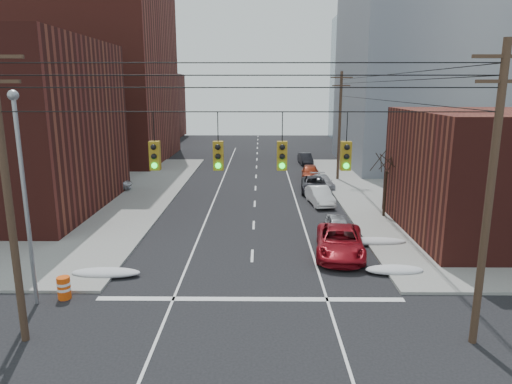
{
  "coord_description": "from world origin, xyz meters",
  "views": [
    {
      "loc": [
        0.45,
        -12.62,
        9.39
      ],
      "look_at": [
        0.19,
        15.29,
        3.0
      ],
      "focal_mm": 32.0,
      "sensor_mm": 36.0,
      "label": 1
    }
  ],
  "objects_px": {
    "parked_car_c": "(314,185)",
    "construction_barrel": "(64,288)",
    "parked_car_d": "(322,182)",
    "parked_car_e": "(310,172)",
    "lot_car_c": "(32,190)",
    "parked_car_f": "(305,159)",
    "red_pickup": "(340,242)",
    "lot_car_a": "(48,202)",
    "lot_car_d": "(33,193)",
    "parked_car_b": "(320,196)",
    "parked_car_a": "(338,226)",
    "lot_car_b": "(104,183)"
  },
  "relations": [
    {
      "from": "parked_car_c",
      "to": "lot_car_c",
      "type": "height_order",
      "value": "lot_car_c"
    },
    {
      "from": "parked_car_a",
      "to": "parked_car_d",
      "type": "distance_m",
      "value": 14.56
    },
    {
      "from": "parked_car_c",
      "to": "lot_car_a",
      "type": "xyz_separation_m",
      "value": [
        -21.25,
        -7.36,
        0.13
      ]
    },
    {
      "from": "parked_car_b",
      "to": "parked_car_c",
      "type": "bearing_deg",
      "value": 81.47
    },
    {
      "from": "parked_car_b",
      "to": "lot_car_d",
      "type": "relative_size",
      "value": 1.06
    },
    {
      "from": "parked_car_e",
      "to": "parked_car_f",
      "type": "relative_size",
      "value": 1.06
    },
    {
      "from": "parked_car_e",
      "to": "lot_car_a",
      "type": "distance_m",
      "value": 25.4
    },
    {
      "from": "parked_car_c",
      "to": "lot_car_d",
      "type": "distance_m",
      "value": 24.2
    },
    {
      "from": "red_pickup",
      "to": "lot_car_b",
      "type": "relative_size",
      "value": 1.13
    },
    {
      "from": "parked_car_a",
      "to": "parked_car_f",
      "type": "bearing_deg",
      "value": 90.59
    },
    {
      "from": "parked_car_d",
      "to": "parked_car_f",
      "type": "height_order",
      "value": "parked_car_f"
    },
    {
      "from": "parked_car_c",
      "to": "parked_car_b",
      "type": "bearing_deg",
      "value": -86.28
    },
    {
      "from": "parked_car_a",
      "to": "lot_car_b",
      "type": "relative_size",
      "value": 0.76
    },
    {
      "from": "parked_car_b",
      "to": "lot_car_a",
      "type": "bearing_deg",
      "value": 179.72
    },
    {
      "from": "parked_car_d",
      "to": "parked_car_c",
      "type": "bearing_deg",
      "value": -126.61
    },
    {
      "from": "red_pickup",
      "to": "parked_car_a",
      "type": "distance_m",
      "value": 3.44
    },
    {
      "from": "parked_car_e",
      "to": "parked_car_b",
      "type": "bearing_deg",
      "value": -86.66
    },
    {
      "from": "parked_car_a",
      "to": "parked_car_d",
      "type": "height_order",
      "value": "parked_car_a"
    },
    {
      "from": "parked_car_c",
      "to": "parked_car_d",
      "type": "bearing_deg",
      "value": 64.31
    },
    {
      "from": "parked_car_f",
      "to": "lot_car_d",
      "type": "relative_size",
      "value": 1.0
    },
    {
      "from": "parked_car_c",
      "to": "construction_barrel",
      "type": "bearing_deg",
      "value": -117.73
    },
    {
      "from": "red_pickup",
      "to": "construction_barrel",
      "type": "bearing_deg",
      "value": -149.6
    },
    {
      "from": "parked_car_f",
      "to": "construction_barrel",
      "type": "xyz_separation_m",
      "value": [
        -14.58,
        -37.71,
        -0.15
      ]
    },
    {
      "from": "parked_car_c",
      "to": "parked_car_e",
      "type": "bearing_deg",
      "value": 92.05
    },
    {
      "from": "parked_car_c",
      "to": "parked_car_f",
      "type": "distance_m",
      "value": 15.76
    },
    {
      "from": "parked_car_e",
      "to": "lot_car_a",
      "type": "xyz_separation_m",
      "value": [
        -21.52,
        -13.49,
        0.08
      ]
    },
    {
      "from": "parked_car_e",
      "to": "lot_car_d",
      "type": "xyz_separation_m",
      "value": [
        -24.05,
        -10.63,
        0.11
      ]
    },
    {
      "from": "parked_car_a",
      "to": "lot_car_c",
      "type": "height_order",
      "value": "lot_car_c"
    },
    {
      "from": "parked_car_a",
      "to": "parked_car_e",
      "type": "bearing_deg",
      "value": 91.25
    },
    {
      "from": "lot_car_c",
      "to": "parked_car_f",
      "type": "bearing_deg",
      "value": -53.7
    },
    {
      "from": "lot_car_b",
      "to": "construction_barrel",
      "type": "bearing_deg",
      "value": 179.18
    },
    {
      "from": "red_pickup",
      "to": "lot_car_a",
      "type": "distance_m",
      "value": 22.67
    },
    {
      "from": "red_pickup",
      "to": "construction_barrel",
      "type": "relative_size",
      "value": 5.49
    },
    {
      "from": "parked_car_d",
      "to": "parked_car_e",
      "type": "bearing_deg",
      "value": 92.64
    },
    {
      "from": "lot_car_b",
      "to": "parked_car_b",
      "type": "bearing_deg",
      "value": -117.92
    },
    {
      "from": "parked_car_f",
      "to": "construction_barrel",
      "type": "height_order",
      "value": "parked_car_f"
    },
    {
      "from": "parked_car_b",
      "to": "parked_car_c",
      "type": "height_order",
      "value": "parked_car_b"
    },
    {
      "from": "lot_car_c",
      "to": "parked_car_d",
      "type": "bearing_deg",
      "value": -79.87
    },
    {
      "from": "lot_car_a",
      "to": "parked_car_e",
      "type": "bearing_deg",
      "value": -81.33
    },
    {
      "from": "parked_car_d",
      "to": "lot_car_c",
      "type": "xyz_separation_m",
      "value": [
        -25.66,
        -4.61,
        0.18
      ]
    },
    {
      "from": "red_pickup",
      "to": "lot_car_b",
      "type": "xyz_separation_m",
      "value": [
        -18.99,
        16.1,
        0.06
      ]
    },
    {
      "from": "parked_car_a",
      "to": "parked_car_c",
      "type": "relative_size",
      "value": 0.76
    },
    {
      "from": "parked_car_c",
      "to": "parked_car_e",
      "type": "relative_size",
      "value": 1.15
    },
    {
      "from": "lot_car_a",
      "to": "lot_car_c",
      "type": "distance_m",
      "value": 5.6
    },
    {
      "from": "parked_car_a",
      "to": "parked_car_d",
      "type": "bearing_deg",
      "value": 88.29
    },
    {
      "from": "parked_car_c",
      "to": "parked_car_e",
      "type": "xyz_separation_m",
      "value": [
        0.27,
        6.14,
        0.05
      ]
    },
    {
      "from": "parked_car_d",
      "to": "lot_car_b",
      "type": "xyz_separation_m",
      "value": [
        -20.37,
        -1.84,
        0.24
      ]
    },
    {
      "from": "lot_car_a",
      "to": "lot_car_d",
      "type": "bearing_deg",
      "value": 18.06
    },
    {
      "from": "parked_car_f",
      "to": "lot_car_c",
      "type": "xyz_separation_m",
      "value": [
        -25.38,
        -18.67,
        0.11
      ]
    },
    {
      "from": "red_pickup",
      "to": "parked_car_c",
      "type": "relative_size",
      "value": 1.14
    }
  ]
}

